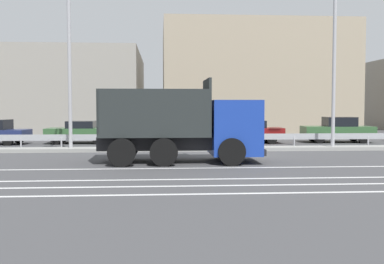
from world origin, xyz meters
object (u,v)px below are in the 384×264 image
(parked_car_3, at_px, (80,132))
(parked_car_6, at_px, (338,130))
(street_lamp_1, at_px, (69,53))
(street_lamp_2, at_px, (335,44))
(parked_car_5, at_px, (248,131))
(parked_car_4, at_px, (162,130))
(dump_truck, at_px, (200,131))
(median_road_sign, at_px, (248,127))

(parked_car_3, height_order, parked_car_6, parked_car_6)
(street_lamp_1, relative_size, parked_car_6, 1.94)
(street_lamp_1, distance_m, street_lamp_2, 13.20)
(parked_car_3, bearing_deg, parked_car_6, -91.20)
(parked_car_5, height_order, parked_car_6, parked_car_6)
(parked_car_4, height_order, parked_car_5, parked_car_4)
(dump_truck, xyz_separation_m, parked_car_4, (-1.47, 9.80, -0.46))
(street_lamp_1, relative_size, street_lamp_2, 0.87)
(street_lamp_2, distance_m, parked_car_4, 11.20)
(dump_truck, bearing_deg, median_road_sign, 147.95)
(median_road_sign, relative_size, parked_car_5, 0.54)
(median_road_sign, distance_m, parked_car_4, 6.75)
(dump_truck, distance_m, parked_car_6, 13.39)
(parked_car_3, height_order, parked_car_5, parked_car_5)
(street_lamp_1, bearing_deg, parked_car_5, 26.49)
(street_lamp_1, distance_m, parked_car_6, 16.73)
(street_lamp_1, xyz_separation_m, parked_car_4, (4.51, 5.36, -4.00))
(parked_car_4, bearing_deg, street_lamp_1, -41.26)
(dump_truck, bearing_deg, parked_car_4, -171.76)
(parked_car_5, bearing_deg, parked_car_4, 86.65)
(dump_truck, height_order, parked_car_6, dump_truck)
(parked_car_5, bearing_deg, median_road_sign, 170.79)
(parked_car_5, distance_m, parked_car_6, 5.67)
(dump_truck, xyz_separation_m, parked_car_6, (9.46, 9.46, -0.47))
(street_lamp_1, distance_m, parked_car_5, 11.66)
(parked_car_5, bearing_deg, dump_truck, 159.75)
(parked_car_6, bearing_deg, parked_car_5, 95.47)
(street_lamp_2, distance_m, parked_car_3, 15.42)
(median_road_sign, distance_m, parked_car_5, 4.78)
(dump_truck, distance_m, parked_car_5, 10.07)
(dump_truck, xyz_separation_m, street_lamp_1, (-5.98, 4.44, 3.54))
(parked_car_6, bearing_deg, parked_car_3, 92.75)
(parked_car_3, xyz_separation_m, parked_car_5, (10.25, -0.49, 0.01))
(parked_car_4, relative_size, parked_car_5, 1.16)
(street_lamp_1, xyz_separation_m, parked_car_6, (15.44, 5.02, -4.01))
(parked_car_3, distance_m, parked_car_5, 10.26)
(median_road_sign, xyz_separation_m, parked_car_5, (0.92, 4.67, -0.47))
(parked_car_5, xyz_separation_m, parked_car_6, (5.67, 0.15, 0.07))
(median_road_sign, distance_m, street_lamp_1, 9.57)
(parked_car_4, relative_size, parked_car_6, 1.12)
(median_road_sign, bearing_deg, parked_car_4, 130.13)
(dump_truck, bearing_deg, parked_car_6, 134.72)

